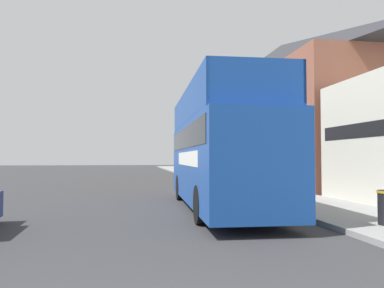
# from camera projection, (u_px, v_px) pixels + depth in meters

# --- Properties ---
(ground_plane) EXTENTS (144.00, 144.00, 0.00)m
(ground_plane) POSITION_uv_depth(u_px,v_px,m) (124.00, 187.00, 23.24)
(ground_plane) COLOR #333335
(sidewalk) EXTENTS (3.30, 108.00, 0.14)m
(sidewalk) POSITION_uv_depth(u_px,v_px,m) (248.00, 188.00, 21.40)
(sidewalk) COLOR gray
(sidewalk) RESTS_ON ground_plane
(brick_terrace_rear) EXTENTS (6.00, 22.01, 10.44)m
(brick_terrace_rear) POSITION_uv_depth(u_px,v_px,m) (282.00, 113.00, 28.44)
(brick_terrace_rear) COLOR #935642
(brick_terrace_rear) RESTS_ON ground_plane
(tour_bus) EXTENTS (2.74, 9.94, 4.14)m
(tour_bus) POSITION_uv_depth(u_px,v_px,m) (218.00, 155.00, 13.23)
(tour_bus) COLOR #19479E
(tour_bus) RESTS_ON ground_plane
(parked_car_ahead_of_bus) EXTENTS (1.95, 4.01, 1.46)m
(parked_car_ahead_of_bus) POSITION_uv_depth(u_px,v_px,m) (199.00, 178.00, 21.16)
(parked_car_ahead_of_bus) COLOR silver
(parked_car_ahead_of_bus) RESTS_ON ground_plane
(lamp_post_second) EXTENTS (0.35, 0.35, 4.82)m
(lamp_post_second) POSITION_uv_depth(u_px,v_px,m) (263.00, 119.00, 16.11)
(lamp_post_second) COLOR black
(lamp_post_second) RESTS_ON sidewalk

